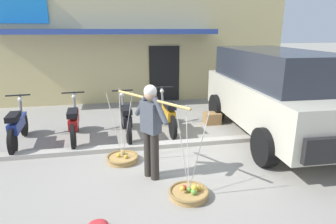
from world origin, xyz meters
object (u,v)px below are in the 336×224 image
at_px(fruit_basket_left_side, 123,158).
at_px(fruit_basket_right_side, 189,192).
at_px(motorcycle_nearest_shop, 17,126).
at_px(wooden_crate, 212,118).
at_px(fruit_vendor, 151,126).
at_px(motorcycle_second_in_row, 74,122).
at_px(motorcycle_end_of_row, 167,114).
at_px(motorcycle_third_in_row, 126,119).
at_px(parked_truck, 275,91).

relative_size(fruit_basket_left_side, fruit_basket_right_side, 1.00).
bearing_deg(motorcycle_nearest_shop, wooden_crate, 7.23).
xyz_separation_m(fruit_vendor, motorcycle_nearest_shop, (-2.79, 2.06, -0.53)).
xyz_separation_m(motorcycle_nearest_shop, wooden_crate, (4.88, 0.62, -0.29)).
distance_m(fruit_vendor, motorcycle_second_in_row, 2.68).
xyz_separation_m(fruit_basket_right_side, motorcycle_second_in_row, (-2.06, 2.86, 0.38)).
xyz_separation_m(fruit_vendor, motorcycle_second_in_row, (-1.56, 2.12, -0.53)).
relative_size(fruit_basket_right_side, wooden_crate, 3.30).
bearing_deg(motorcycle_second_in_row, fruit_basket_left_side, -52.24).
bearing_deg(fruit_vendor, motorcycle_end_of_row, 72.71).
distance_m(motorcycle_second_in_row, wooden_crate, 3.70).
height_order(fruit_basket_left_side, motorcycle_end_of_row, fruit_basket_left_side).
bearing_deg(fruit_basket_right_side, motorcycle_nearest_shop, 139.59).
bearing_deg(fruit_vendor, motorcycle_nearest_shop, 143.64).
distance_m(fruit_vendor, motorcycle_end_of_row, 2.53).
bearing_deg(fruit_basket_right_side, motorcycle_end_of_row, 85.58).
relative_size(motorcycle_third_in_row, motorcycle_end_of_row, 1.00).
bearing_deg(motorcycle_second_in_row, fruit_basket_right_side, -54.33).
height_order(motorcycle_second_in_row, parked_truck, parked_truck).
bearing_deg(fruit_basket_right_side, motorcycle_second_in_row, 125.67).
distance_m(fruit_basket_left_side, motorcycle_third_in_row, 1.46).
relative_size(fruit_basket_right_side, motorcycle_third_in_row, 0.80).
xyz_separation_m(fruit_basket_left_side, motorcycle_third_in_row, (0.15, 1.40, 0.38)).
distance_m(motorcycle_nearest_shop, wooden_crate, 4.93).
xyz_separation_m(motorcycle_nearest_shop, parked_truck, (6.02, -0.53, 0.68)).
xyz_separation_m(motorcycle_second_in_row, wooden_crate, (3.65, 0.56, -0.29)).
distance_m(fruit_vendor, fruit_basket_right_side, 1.27).
height_order(fruit_vendor, fruit_basket_right_side, fruit_vendor).
relative_size(fruit_vendor, motorcycle_end_of_row, 0.93).
bearing_deg(wooden_crate, fruit_basket_right_side, -114.94).
relative_size(fruit_vendor, motorcycle_second_in_row, 0.93).
relative_size(motorcycle_third_in_row, parked_truck, 0.37).
distance_m(motorcycle_end_of_row, wooden_crate, 1.42).
bearing_deg(fruit_basket_right_side, fruit_basket_left_side, 123.63).
bearing_deg(wooden_crate, motorcycle_nearest_shop, -172.77).
height_order(fruit_vendor, fruit_basket_left_side, fruit_vendor).
relative_size(fruit_basket_left_side, wooden_crate, 3.30).
xyz_separation_m(motorcycle_second_in_row, parked_truck, (4.79, -0.59, 0.68)).
bearing_deg(fruit_basket_left_side, fruit_vendor, -56.42).
distance_m(fruit_basket_right_side, motorcycle_nearest_shop, 4.34).
bearing_deg(fruit_vendor, motorcycle_second_in_row, 126.34).
bearing_deg(fruit_vendor, parked_truck, 25.39).
xyz_separation_m(fruit_basket_left_side, parked_truck, (3.72, 0.79, 1.06)).
bearing_deg(parked_truck, motorcycle_third_in_row, 170.28).
relative_size(motorcycle_nearest_shop, motorcycle_end_of_row, 1.00).
bearing_deg(fruit_basket_right_side, parked_truck, 39.82).
height_order(fruit_vendor, motorcycle_second_in_row, fruit_vendor).
relative_size(fruit_basket_left_side, motorcycle_end_of_row, 0.80).
height_order(motorcycle_end_of_row, wooden_crate, motorcycle_end_of_row).
xyz_separation_m(motorcycle_end_of_row, parked_truck, (2.49, -0.83, 0.68)).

